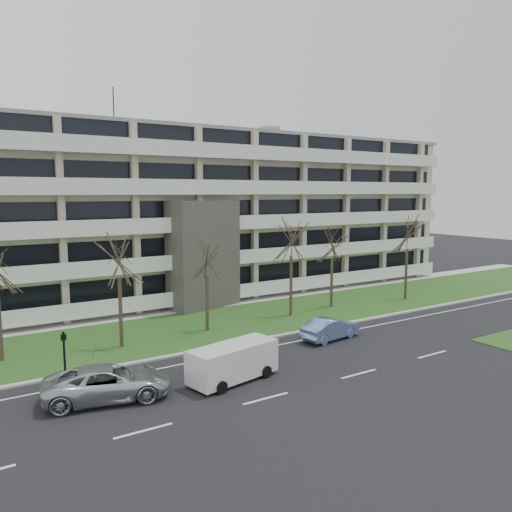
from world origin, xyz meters
TOP-DOWN VIEW (x-y plane):
  - ground at (0.00, 0.00)m, footprint 160.00×160.00m
  - grass_verge at (0.00, 13.00)m, footprint 90.00×10.00m
  - curb at (0.00, 8.00)m, footprint 90.00×0.35m
  - sidewalk at (0.00, 18.50)m, footprint 90.00×2.00m
  - lane_edge_line at (0.00, 6.50)m, footprint 90.00×0.12m
  - apartment_building at (-0.01, 25.32)m, footprint 60.50×15.10m
  - silver_pickup at (-12.31, 3.93)m, footprint 6.30×3.97m
  - blue_sedan at (2.91, 5.70)m, footprint 4.54×2.08m
  - white_van at (-6.10, 2.84)m, footprint 5.14×2.73m
  - pedestrian_signal at (-13.65, 6.67)m, footprint 0.28×0.23m
  - tree_2 at (-9.32, 11.36)m, footprint 3.89×3.89m
  - tree_3 at (-3.09, 11.80)m, footprint 3.53×3.53m
  - tree_4 at (4.46, 12.20)m, footprint 4.24×4.24m
  - tree_5 at (9.07, 12.69)m, footprint 3.68×3.68m
  - tree_6 at (16.86, 11.51)m, footprint 4.11×4.11m

SIDE VIEW (x-z plane):
  - ground at x=0.00m, z-range 0.00..0.00m
  - lane_edge_line at x=0.00m, z-range 0.00..0.01m
  - grass_verge at x=0.00m, z-range 0.00..0.06m
  - sidewalk at x=0.00m, z-range 0.00..0.08m
  - curb at x=0.00m, z-range 0.00..0.12m
  - blue_sedan at x=2.91m, z-range 0.00..1.44m
  - silver_pickup at x=-12.31m, z-range 0.00..1.62m
  - white_van at x=-6.10m, z-range 0.19..2.08m
  - pedestrian_signal at x=-13.65m, z-range 0.39..3.20m
  - tree_3 at x=-3.09m, z-range 1.96..9.03m
  - tree_5 at x=9.07m, z-range 2.04..9.40m
  - tree_2 at x=-9.32m, z-range 2.16..9.94m
  - tree_6 at x=16.86m, z-range 2.29..10.51m
  - tree_4 at x=4.46m, z-range 2.36..10.85m
  - apartment_building at x=-0.01m, z-range -1.76..16.99m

